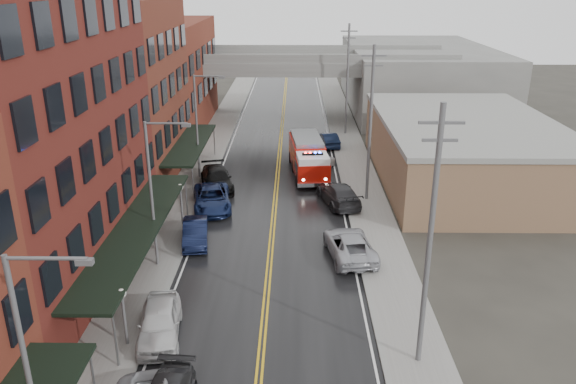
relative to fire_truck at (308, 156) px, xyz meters
name	(u,v)px	position (x,y,z in m)	size (l,w,h in m)	color
road	(273,226)	(-2.73, -11.17, -1.69)	(11.00, 160.00, 0.02)	black
sidewalk_left	(170,224)	(-10.03, -11.17, -1.62)	(3.00, 160.00, 0.15)	slate
sidewalk_right	(376,225)	(4.57, -11.17, -1.62)	(3.00, 160.00, 0.15)	slate
curb_left	(193,224)	(-8.38, -11.17, -1.62)	(0.30, 160.00, 0.15)	gray
curb_right	(353,225)	(2.92, -11.17, -1.62)	(0.30, 160.00, 0.15)	gray
brick_building_b	(19,126)	(-16.03, -18.17, 7.30)	(9.00, 20.00, 18.00)	#5A1E17
brick_building_c	(118,92)	(-16.03, -0.67, 5.80)	(9.00, 15.00, 15.00)	maroon
brick_building_far	(165,76)	(-16.03, 16.83, 4.30)	(9.00, 20.00, 12.00)	maroon
tan_building	(464,152)	(13.27, -1.17, 0.80)	(14.00, 22.00, 5.00)	#836446
right_far_block	(417,77)	(15.27, 28.83, 2.30)	(18.00, 30.00, 8.00)	slate
awning_1	(138,228)	(-10.22, -18.17, 1.29)	(2.60, 18.00, 3.09)	black
awning_2	(191,144)	(-10.22, -0.67, 1.29)	(2.60, 13.00, 3.09)	black
globe_lamp_1	(123,304)	(-9.13, -25.17, 0.61)	(0.44, 0.44, 3.12)	#59595B
globe_lamp_2	(181,195)	(-9.13, -11.17, 0.61)	(0.44, 0.44, 3.12)	#59595B
street_lamp_0	(34,365)	(-9.28, -33.17, 3.49)	(2.64, 0.22, 9.00)	#59595B
street_lamp_1	(155,186)	(-9.28, -17.17, 3.49)	(2.64, 0.22, 9.00)	#59595B
street_lamp_2	(199,120)	(-9.28, -1.17, 3.49)	(2.64, 0.22, 9.00)	#59595B
utility_pole_0	(430,237)	(4.47, -26.17, 4.61)	(1.80, 0.24, 12.00)	#59595B
utility_pole_1	(370,122)	(4.47, -6.17, 4.61)	(1.80, 0.24, 12.00)	#59595B
utility_pole_2	(347,78)	(4.47, 13.83, 4.61)	(1.80, 0.24, 12.00)	#59595B
overpass	(282,71)	(-2.73, 20.83, 4.29)	(40.00, 10.00, 7.50)	slate
fire_truck	(308,156)	(0.00, 0.00, 0.00)	(4.12, 8.81, 3.13)	#A81007
parked_car_left_4	(159,322)	(-7.73, -24.37, -0.86)	(1.97, 4.90, 1.67)	silver
parked_car_left_5	(195,233)	(-7.73, -13.97, -0.96)	(1.57, 4.51, 1.49)	black
parked_car_left_6	(212,198)	(-7.47, -7.97, -0.88)	(2.71, 5.87, 1.63)	#121E46
parked_car_left_7	(217,179)	(-7.67, -3.67, -0.86)	(2.34, 5.76, 1.67)	black
parked_car_right_0	(350,245)	(2.27, -15.75, -0.91)	(2.60, 5.64, 1.57)	#A8A9B0
parked_car_right_1	(339,194)	(2.22, -6.97, -0.88)	(2.30, 5.65, 1.64)	#2B2B2E
parked_car_right_2	(323,162)	(1.38, 1.49, -1.03)	(1.59, 3.94, 1.34)	silver
parked_car_right_3	(328,140)	(2.27, 8.98, -0.96)	(1.56, 4.48, 1.48)	black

